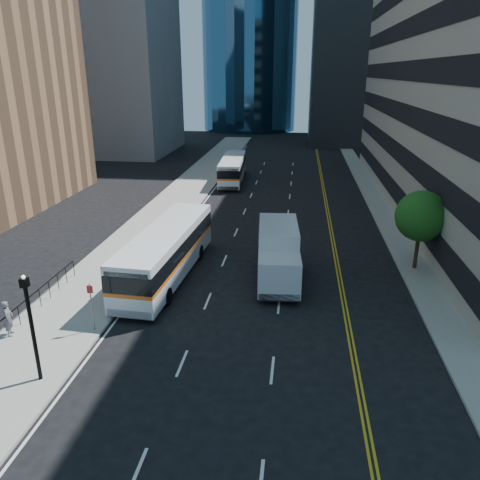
# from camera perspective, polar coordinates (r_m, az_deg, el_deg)

# --- Properties ---
(ground) EXTENTS (160.00, 160.00, 0.00)m
(ground) POSITION_cam_1_polar(r_m,az_deg,el_deg) (24.41, 3.34, -10.04)
(ground) COLOR black
(ground) RESTS_ON ground
(sidewalk_west) EXTENTS (5.00, 90.00, 0.15)m
(sidewalk_west) POSITION_cam_1_polar(r_m,az_deg,el_deg) (49.11, -6.93, 5.48)
(sidewalk_west) COLOR gray
(sidewalk_west) RESTS_ON ground
(sidewalk_east) EXTENTS (2.00, 90.00, 0.15)m
(sidewalk_east) POSITION_cam_1_polar(r_m,az_deg,el_deg) (48.31, 16.21, 4.59)
(sidewalk_east) COLOR gray
(sidewalk_east) RESTS_ON ground
(midrise_west) EXTENTS (18.00, 18.00, 35.00)m
(midrise_west) POSITION_cam_1_polar(r_m,az_deg,el_deg) (78.94, -15.90, 23.06)
(midrise_west) COLOR gray
(midrise_west) RESTS_ON ground
(street_tree) EXTENTS (3.20, 3.20, 5.10)m
(street_tree) POSITION_cam_1_polar(r_m,az_deg,el_deg) (31.32, 21.23, 2.72)
(street_tree) COLOR #332114
(street_tree) RESTS_ON sidewalk_east
(lamp_post) EXTENTS (0.28, 0.28, 4.56)m
(lamp_post) POSITION_cam_1_polar(r_m,az_deg,el_deg) (20.56, -24.08, -9.33)
(lamp_post) COLOR black
(lamp_post) RESTS_ON sidewalk_west
(bus_front) EXTENTS (3.33, 12.19, 3.11)m
(bus_front) POSITION_cam_1_polar(r_m,az_deg,el_deg) (29.19, -8.92, -1.38)
(bus_front) COLOR silver
(bus_front) RESTS_ON ground
(bus_rear) EXTENTS (2.96, 11.03, 2.82)m
(bus_rear) POSITION_cam_1_polar(r_m,az_deg,el_deg) (54.78, -0.90, 8.69)
(bus_rear) COLOR white
(bus_rear) RESTS_ON ground
(box_truck) EXTENTS (2.85, 7.06, 3.31)m
(box_truck) POSITION_cam_1_polar(r_m,az_deg,el_deg) (28.48, 4.69, -1.64)
(box_truck) COLOR silver
(box_truck) RESTS_ON ground
(pedestrian) EXTENTS (0.63, 0.77, 1.80)m
(pedestrian) POSITION_cam_1_polar(r_m,az_deg,el_deg) (25.20, -26.42, -8.53)
(pedestrian) COLOR #5C5B63
(pedestrian) RESTS_ON sidewalk_west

